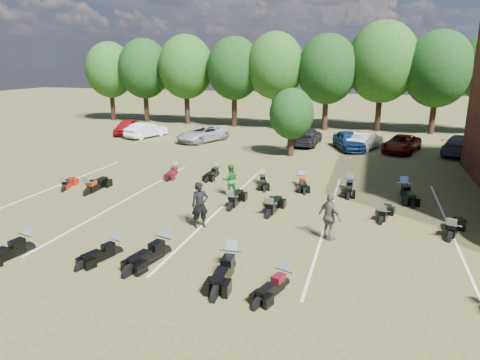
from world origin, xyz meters
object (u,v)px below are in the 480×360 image
at_px(car_4, 349,141).
at_px(motorcycle_14, 176,174).
at_px(motorcycle_7, 64,191).
at_px(person_green, 230,180).
at_px(person_grey, 330,217).
at_px(car_0, 127,127).
at_px(person_black, 200,205).
at_px(motorcycle_3, 231,270).

relative_size(car_4, motorcycle_14, 2.11).
relative_size(car_4, motorcycle_7, 2.15).
relative_size(person_green, person_grey, 0.88).
bearing_deg(motorcycle_7, person_green, 174.34).
bearing_deg(motorcycle_14, car_4, 40.49).
relative_size(car_0, motorcycle_14, 2.06).
distance_m(car_4, person_green, 14.94).
bearing_deg(motorcycle_7, person_black, 146.18).
height_order(car_0, car_4, car_4).
relative_size(person_grey, motorcycle_14, 0.93).
xyz_separation_m(car_4, motorcycle_7, (-13.95, -15.88, -0.73)).
xyz_separation_m(car_4, person_grey, (0.33, -18.28, 0.22)).
distance_m(person_black, person_grey, 5.30).
relative_size(car_4, person_black, 2.21).
distance_m(person_black, motorcycle_14, 8.98).
bearing_deg(person_grey, motorcycle_14, 3.05).
bearing_deg(motorcycle_7, motorcycle_3, 135.21).
distance_m(car_4, person_black, 19.17).
xyz_separation_m(person_black, person_grey, (5.30, 0.23, -0.02)).
distance_m(motorcycle_3, motorcycle_14, 12.99).
height_order(person_black, motorcycle_3, person_black).
bearing_deg(motorcycle_7, person_grey, 152.98).
height_order(car_4, motorcycle_7, car_4).
bearing_deg(person_green, motorcycle_14, -53.43).
xyz_separation_m(person_green, motorcycle_3, (2.59, -7.74, -0.84)).
relative_size(person_grey, motorcycle_3, 0.76).
relative_size(car_0, person_black, 2.16).
relative_size(car_0, person_grey, 2.21).
bearing_deg(car_4, motorcycle_7, -151.87).
bearing_deg(motorcycle_3, motorcycle_7, 149.25).
bearing_deg(person_black, motorcycle_7, 129.96).
relative_size(motorcycle_3, motorcycle_14, 1.23).
bearing_deg(person_grey, motorcycle_7, 29.72).
xyz_separation_m(car_0, person_green, (15.41, -15.40, 0.13)).
bearing_deg(motorcycle_14, car_0, 123.41).
bearing_deg(motorcycle_7, car_0, -86.58).
bearing_deg(motorcycle_7, car_4, -148.76).
relative_size(person_black, motorcycle_14, 0.96).
distance_m(motorcycle_3, motorcycle_7, 12.84).
distance_m(person_black, person_green, 4.48).
distance_m(person_black, motorcycle_7, 9.41).
relative_size(car_0, car_4, 0.98).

